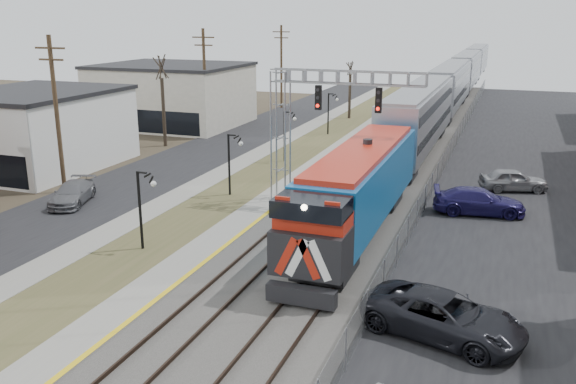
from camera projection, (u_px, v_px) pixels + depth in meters
The scene contains 19 objects.
street_west at pixel (182, 162), 47.91m from camera, with size 7.00×120.00×0.04m, color black.
sidewalk at pixel (234, 167), 46.41m from camera, with size 2.00×120.00×0.08m, color gray.
grass_median at pixel (270, 170), 45.42m from camera, with size 4.00×120.00×0.06m, color #444726.
platform at pixel (308, 172), 44.40m from camera, with size 2.00×120.00×0.24m, color gray.
ballast_bed at pixel (376, 179), 42.75m from camera, with size 8.00×120.00×0.20m, color #595651.
parking_lot at pixel (562, 197), 38.79m from camera, with size 16.00×120.00×0.04m, color black.
platform_edge at pixel (320, 172), 44.07m from camera, with size 0.24×120.00×0.01m, color gold.
track_near at pixel (348, 174), 43.36m from camera, with size 1.58×120.00×0.15m.
track_far at pixel (397, 178), 42.20m from camera, with size 1.58×120.00×0.15m.
train at pixel (452, 86), 73.33m from camera, with size 3.00×108.65×5.33m.
signal_gantry at pixel (308, 113), 35.82m from camera, with size 9.00×1.07×8.15m.
lampposts at pixel (143, 209), 29.81m from camera, with size 0.14×62.14×4.00m.
utility_poles at pixel (57, 116), 38.50m from camera, with size 0.28×80.28×10.00m.
fence at pixel (438, 174), 41.16m from camera, with size 0.04×120.00×1.60m, color gray.
bare_trees at pixel (192, 120), 51.07m from camera, with size 12.30×42.30×5.95m.
car_lot_c at pixel (443, 317), 21.70m from camera, with size 2.66×5.77×1.60m, color black.
car_lot_d at pixel (479, 202), 35.22m from camera, with size 2.10×5.17×1.50m, color #1B164E.
car_lot_e at pixel (513, 180), 39.89m from camera, with size 1.72×4.29×1.46m, color gray.
car_street_b at pixel (72, 194), 37.16m from camera, with size 1.82×4.48×1.30m, color slate.
Camera 1 is at (12.45, -5.91, 11.14)m, focal length 38.00 mm.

